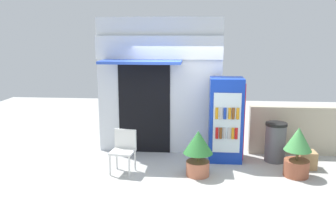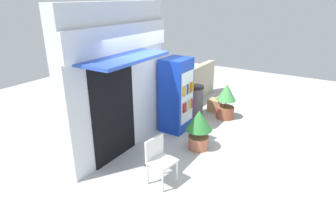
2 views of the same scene
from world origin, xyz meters
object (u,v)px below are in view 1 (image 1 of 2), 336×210
(plastic_chair, at_px, (124,148))
(potted_plant_curbside, at_px, (298,150))
(potted_plant_near_shop, at_px, (198,150))
(trash_bin, at_px, (275,142))
(cardboard_box, at_px, (307,160))
(drink_cooler, at_px, (226,120))

(plastic_chair, relative_size, potted_plant_curbside, 0.87)
(potted_plant_near_shop, relative_size, trash_bin, 1.05)
(cardboard_box, bearing_deg, potted_plant_curbside, -126.28)
(potted_plant_curbside, bearing_deg, cardboard_box, 53.72)
(potted_plant_curbside, height_order, trash_bin, potted_plant_curbside)
(potted_plant_curbside, distance_m, cardboard_box, 0.67)
(plastic_chair, bearing_deg, potted_plant_near_shop, -2.47)
(plastic_chair, xyz_separation_m, trash_bin, (3.19, 0.88, -0.07))
(drink_cooler, bearing_deg, plastic_chair, -157.51)
(potted_plant_near_shop, height_order, trash_bin, potted_plant_near_shop)
(plastic_chair, height_order, potted_plant_curbside, potted_plant_curbside)
(trash_bin, distance_m, cardboard_box, 0.73)
(plastic_chair, height_order, cardboard_box, plastic_chair)
(potted_plant_near_shop, relative_size, potted_plant_curbside, 0.92)
(potted_plant_curbside, xyz_separation_m, cardboard_box, (0.34, 0.46, -0.36))
(potted_plant_near_shop, xyz_separation_m, cardboard_box, (2.28, 0.58, -0.35))
(drink_cooler, height_order, potted_plant_curbside, drink_cooler)
(potted_plant_curbside, height_order, cardboard_box, potted_plant_curbside)
(drink_cooler, height_order, plastic_chair, drink_cooler)
(potted_plant_near_shop, bearing_deg, potted_plant_curbside, 3.67)
(potted_plant_near_shop, xyz_separation_m, potted_plant_curbside, (1.94, 0.12, 0.01))
(trash_bin, xyz_separation_m, cardboard_box, (0.58, -0.36, -0.26))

